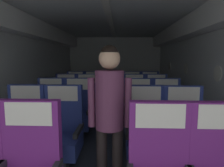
{
  "coord_description": "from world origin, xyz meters",
  "views": [
    {
      "loc": [
        0.22,
        -0.1,
        1.42
      ],
      "look_at": [
        0.04,
        4.03,
        0.89
      ],
      "focal_mm": 30.97,
      "sensor_mm": 36.0,
      "label": 1
    }
  ],
  "objects_px": {
    "seat_c_right_window": "(139,114)",
    "seat_e_left_aisle": "(93,94)",
    "seat_b_right_aisle": "(184,136)",
    "seat_c_right_aisle": "(167,114)",
    "seat_d_left_aisle": "(87,101)",
    "seat_c_left_aisle": "(77,113)",
    "seat_d_right_window": "(134,102)",
    "seat_e_right_aisle": "(150,94)",
    "flight_attendant": "(110,107)",
    "seat_b_right_window": "(146,134)",
    "seat_d_right_aisle": "(157,102)",
    "seat_b_left_aisle": "(62,133)",
    "seat_e_left_window": "(75,94)",
    "seat_c_left_window": "(50,113)",
    "seat_e_right_window": "(132,94)",
    "seat_d_left_window": "(66,101)"
  },
  "relations": [
    {
      "from": "flight_attendant",
      "to": "seat_c_right_aisle",
      "type": "bearing_deg",
      "value": 40.31
    },
    {
      "from": "seat_c_left_aisle",
      "to": "seat_e_left_window",
      "type": "height_order",
      "value": "same"
    },
    {
      "from": "seat_c_right_aisle",
      "to": "flight_attendant",
      "type": "relative_size",
      "value": 0.69
    },
    {
      "from": "seat_c_left_aisle",
      "to": "seat_e_left_aisle",
      "type": "distance_m",
      "value": 1.92
    },
    {
      "from": "seat_c_right_window",
      "to": "seat_e_left_window",
      "type": "height_order",
      "value": "same"
    },
    {
      "from": "seat_b_right_window",
      "to": "seat_b_right_aisle",
      "type": "bearing_deg",
      "value": -3.21
    },
    {
      "from": "seat_c_right_aisle",
      "to": "seat_e_left_window",
      "type": "distance_m",
      "value": 2.83
    },
    {
      "from": "seat_e_right_aisle",
      "to": "seat_c_left_window",
      "type": "bearing_deg",
      "value": -137.19
    },
    {
      "from": "seat_c_left_aisle",
      "to": "seat_e_right_window",
      "type": "distance_m",
      "value": 2.23
    },
    {
      "from": "seat_d_right_window",
      "to": "seat_e_left_aisle",
      "type": "relative_size",
      "value": 1.0
    },
    {
      "from": "seat_d_left_window",
      "to": "seat_e_right_aisle",
      "type": "relative_size",
      "value": 1.0
    },
    {
      "from": "seat_b_left_aisle",
      "to": "seat_e_left_window",
      "type": "xyz_separation_m",
      "value": [
        -0.5,
        2.88,
        0.0
      ]
    },
    {
      "from": "seat_c_right_aisle",
      "to": "seat_e_right_window",
      "type": "bearing_deg",
      "value": 104.53
    },
    {
      "from": "seat_e_left_window",
      "to": "flight_attendant",
      "type": "distance_m",
      "value": 3.65
    },
    {
      "from": "seat_d_left_window",
      "to": "seat_e_left_window",
      "type": "bearing_deg",
      "value": 89.69
    },
    {
      "from": "seat_b_right_window",
      "to": "seat_e_left_window",
      "type": "bearing_deg",
      "value": 119.01
    },
    {
      "from": "seat_c_left_window",
      "to": "seat_e_left_aisle",
      "type": "height_order",
      "value": "same"
    },
    {
      "from": "seat_c_right_aisle",
      "to": "seat_b_right_window",
      "type": "bearing_deg",
      "value": -117.54
    },
    {
      "from": "seat_c_right_aisle",
      "to": "seat_e_right_aisle",
      "type": "relative_size",
      "value": 1.0
    },
    {
      "from": "seat_d_right_aisle",
      "to": "seat_e_right_window",
      "type": "relative_size",
      "value": 1.0
    },
    {
      "from": "seat_d_right_aisle",
      "to": "seat_d_right_window",
      "type": "height_order",
      "value": "same"
    },
    {
      "from": "seat_b_right_aisle",
      "to": "seat_c_right_aisle",
      "type": "bearing_deg",
      "value": 89.25
    },
    {
      "from": "seat_c_left_window",
      "to": "seat_c_left_aisle",
      "type": "xyz_separation_m",
      "value": [
        0.5,
        0.0,
        0.0
      ]
    },
    {
      "from": "seat_c_right_window",
      "to": "seat_e_left_aisle",
      "type": "distance_m",
      "value": 2.22
    },
    {
      "from": "seat_d_right_window",
      "to": "flight_attendant",
      "type": "height_order",
      "value": "flight_attendant"
    },
    {
      "from": "seat_c_left_window",
      "to": "flight_attendant",
      "type": "relative_size",
      "value": 0.69
    },
    {
      "from": "seat_c_right_aisle",
      "to": "seat_d_left_aisle",
      "type": "height_order",
      "value": "same"
    },
    {
      "from": "seat_c_left_aisle",
      "to": "seat_d_right_window",
      "type": "height_order",
      "value": "same"
    },
    {
      "from": "seat_e_right_window",
      "to": "flight_attendant",
      "type": "height_order",
      "value": "flight_attendant"
    },
    {
      "from": "seat_d_right_window",
      "to": "seat_e_left_window",
      "type": "bearing_deg",
      "value": 148.74
    },
    {
      "from": "seat_d_left_window",
      "to": "seat_e_right_aisle",
      "type": "bearing_deg",
      "value": 24.93
    },
    {
      "from": "seat_c_left_aisle",
      "to": "seat_d_right_window",
      "type": "xyz_separation_m",
      "value": [
        1.09,
        0.96,
        0.0
      ]
    },
    {
      "from": "seat_c_right_window",
      "to": "seat_d_left_aisle",
      "type": "height_order",
      "value": "same"
    },
    {
      "from": "seat_b_right_window",
      "to": "seat_d_right_aisle",
      "type": "distance_m",
      "value": 1.98
    },
    {
      "from": "seat_e_left_aisle",
      "to": "flight_attendant",
      "type": "distance_m",
      "value": 3.52
    },
    {
      "from": "flight_attendant",
      "to": "seat_c_right_window",
      "type": "bearing_deg",
      "value": 55.79
    },
    {
      "from": "seat_b_left_aisle",
      "to": "seat_d_right_aisle",
      "type": "distance_m",
      "value": 2.5
    },
    {
      "from": "seat_b_right_window",
      "to": "seat_e_right_window",
      "type": "xyz_separation_m",
      "value": [
        0.0,
        2.88,
        0.0
      ]
    },
    {
      "from": "seat_b_right_window",
      "to": "seat_c_right_aisle",
      "type": "relative_size",
      "value": 1.0
    },
    {
      "from": "seat_e_left_window",
      "to": "seat_e_right_window",
      "type": "bearing_deg",
      "value": 0.56
    },
    {
      "from": "seat_d_left_aisle",
      "to": "seat_e_left_aisle",
      "type": "relative_size",
      "value": 1.0
    },
    {
      "from": "seat_e_left_window",
      "to": "seat_e_left_aisle",
      "type": "bearing_deg",
      "value": 0.15
    },
    {
      "from": "seat_b_left_aisle",
      "to": "seat_c_left_window",
      "type": "bearing_deg",
      "value": 117.88
    },
    {
      "from": "seat_d_left_aisle",
      "to": "flight_attendant",
      "type": "distance_m",
      "value": 2.6
    },
    {
      "from": "seat_c_right_aisle",
      "to": "seat_e_right_aisle",
      "type": "bearing_deg",
      "value": 90.22
    },
    {
      "from": "seat_e_left_window",
      "to": "seat_d_right_aisle",
      "type": "bearing_deg",
      "value": -24.4
    },
    {
      "from": "seat_b_left_aisle",
      "to": "seat_d_right_window",
      "type": "height_order",
      "value": "same"
    },
    {
      "from": "seat_c_left_window",
      "to": "seat_d_left_window",
      "type": "bearing_deg",
      "value": 89.55
    },
    {
      "from": "seat_b_right_window",
      "to": "seat_c_right_window",
      "type": "height_order",
      "value": "same"
    },
    {
      "from": "seat_d_left_window",
      "to": "seat_e_left_window",
      "type": "xyz_separation_m",
      "value": [
        0.01,
        0.95,
        0.0
      ]
    }
  ]
}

